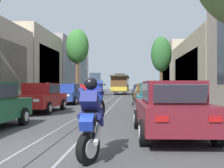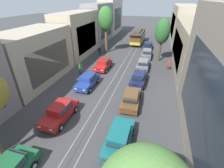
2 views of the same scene
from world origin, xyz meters
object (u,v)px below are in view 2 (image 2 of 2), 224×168
object	(u,v)px
parked_car_red_second_left	(60,112)
parked_car_teal_second_right	(119,138)
street_tree_kerb_right_second	(163,32)
pedestrian_on_left_pavement	(80,68)
parked_car_grey_fifth_right	(143,64)
pedestrian_on_right_pavement	(100,50)
parked_car_brown_mid_right	(131,98)
fire_hydrant	(138,154)
parked_car_blue_mid_left	(88,81)
street_tree_kerb_left_second	(106,20)
parked_car_navy_fourth_right	(139,78)
cable_car_trolley	(138,37)
parked_car_grey_sixth_right	(147,53)
parked_car_navy_far_right	(148,46)
pedestrian_crossing_far	(169,65)
parked_car_red_fourth_left	(103,64)

from	to	relation	value
parked_car_red_second_left	parked_car_teal_second_right	distance (m)	6.33
street_tree_kerb_right_second	pedestrian_on_left_pavement	distance (m)	15.08
parked_car_grey_fifth_right	pedestrian_on_right_pavement	size ratio (longest dim) A/B	2.58
parked_car_brown_mid_right	fire_hydrant	size ratio (longest dim) A/B	5.26
parked_car_blue_mid_left	street_tree_kerb_left_second	xyz separation A→B (m)	(-2.14, 14.45, 5.67)
parked_car_red_second_left	parked_car_navy_fourth_right	xyz separation A→B (m)	(6.23, 9.25, 0.00)
parked_car_grey_fifth_right	street_tree_kerb_left_second	size ratio (longest dim) A/B	0.49
cable_car_trolley	parked_car_grey_sixth_right	bearing A→B (deg)	-72.03
parked_car_navy_fourth_right	parked_car_navy_far_right	bearing A→B (deg)	90.80
street_tree_kerb_left_second	pedestrian_crossing_far	distance (m)	14.83
parked_car_navy_far_right	pedestrian_on_right_pavement	size ratio (longest dim) A/B	2.58
parked_car_blue_mid_left	parked_car_teal_second_right	bearing A→B (deg)	-52.33
street_tree_kerb_left_second	parked_car_grey_sixth_right	bearing A→B (deg)	-5.71
parked_car_red_fourth_left	parked_car_navy_fourth_right	distance (m)	7.00
parked_car_blue_mid_left	parked_car_grey_sixth_right	world-z (taller)	same
parked_car_red_second_left	parked_car_grey_sixth_right	distance (m)	21.12
parked_car_blue_mid_left	pedestrian_on_right_pavement	bearing A→B (deg)	103.19
parked_car_blue_mid_left	fire_hydrant	bearing A→B (deg)	-48.18
street_tree_kerb_right_second	pedestrian_on_right_pavement	bearing A→B (deg)	178.65
cable_car_trolley	pedestrian_crossing_far	size ratio (longest dim) A/B	5.94
parked_car_navy_fourth_right	street_tree_kerb_right_second	bearing A→B (deg)	76.49
parked_car_blue_mid_left	parked_car_grey_sixth_right	xyz separation A→B (m)	(6.30, 13.61, 0.00)
parked_car_navy_far_right	fire_hydrant	distance (m)	27.90
parked_car_navy_far_right	pedestrian_crossing_far	bearing A→B (deg)	-68.36
parked_car_brown_mid_right	parked_car_grey_fifth_right	bearing A→B (deg)	89.38
parked_car_navy_far_right	parked_car_grey_sixth_right	bearing A→B (deg)	-87.43
pedestrian_on_left_pavement	street_tree_kerb_right_second	bearing A→B (deg)	39.21
parked_car_blue_mid_left	parked_car_teal_second_right	size ratio (longest dim) A/B	1.00
parked_car_navy_fourth_right	street_tree_kerb_left_second	xyz separation A→B (m)	(-8.43, 11.78, 5.67)
street_tree_kerb_right_second	parked_car_navy_far_right	bearing A→B (deg)	110.69
cable_car_trolley	parked_car_teal_second_right	bearing A→B (deg)	-84.45
fire_hydrant	pedestrian_on_right_pavement	bearing A→B (deg)	116.80
parked_car_red_second_left	parked_car_blue_mid_left	xyz separation A→B (m)	(-0.06, 6.57, 0.00)
parked_car_grey_sixth_right	street_tree_kerb_left_second	distance (m)	10.21
street_tree_kerb_left_second	parked_car_blue_mid_left	bearing A→B (deg)	-81.57
street_tree_kerb_right_second	pedestrian_on_right_pavement	size ratio (longest dim) A/B	4.35
cable_car_trolley	fire_hydrant	bearing A→B (deg)	-81.70
parked_car_blue_mid_left	pedestrian_on_left_pavement	xyz separation A→B (m)	(-2.62, 3.17, 0.19)
street_tree_kerb_left_second	fire_hydrant	bearing A→B (deg)	-66.74
parked_car_red_second_left	street_tree_kerb_left_second	world-z (taller)	street_tree_kerb_left_second
street_tree_kerb_right_second	fire_hydrant	distance (m)	21.63
fire_hydrant	parked_car_navy_far_right	bearing A→B (deg)	93.67
parked_car_grey_sixth_right	street_tree_kerb_right_second	xyz separation A→B (m)	(2.30, -1.28, 4.37)
pedestrian_on_right_pavement	fire_hydrant	distance (m)	23.94
parked_car_blue_mid_left	parked_car_grey_sixth_right	distance (m)	15.00
parked_car_blue_mid_left	parked_car_navy_fourth_right	bearing A→B (deg)	23.06
parked_car_brown_mid_right	cable_car_trolley	world-z (taller)	cable_car_trolley
parked_car_navy_far_right	street_tree_kerb_left_second	bearing A→B (deg)	-150.57
parked_car_navy_fourth_right	street_tree_kerb_right_second	size ratio (longest dim) A/B	0.60
parked_car_navy_far_right	fire_hydrant	bearing A→B (deg)	-86.33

